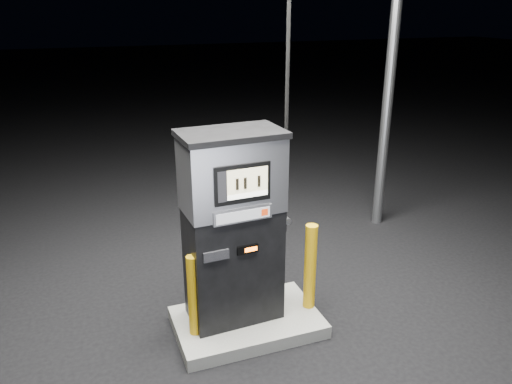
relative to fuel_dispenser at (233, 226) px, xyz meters
name	(u,v)px	position (x,y,z in m)	size (l,w,h in m)	color
ground	(247,328)	(0.12, -0.10, -1.24)	(80.00, 80.00, 0.00)	black
pump_island	(247,322)	(0.12, -0.10, -1.16)	(1.60, 1.00, 0.15)	slate
fuel_dispenser	(233,226)	(0.00, 0.00, 0.00)	(1.18, 0.68, 4.39)	black
bollard_left	(194,296)	(-0.50, -0.18, -0.63)	(0.12, 0.12, 0.91)	#CE970B
bollard_right	(310,267)	(0.86, -0.14, -0.58)	(0.14, 0.14, 1.02)	#CE970B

